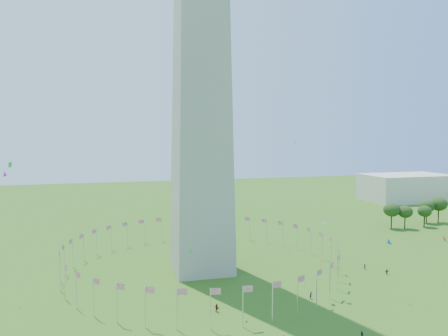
{
  "coord_description": "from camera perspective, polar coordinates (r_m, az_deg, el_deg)",
  "views": [
    {
      "loc": [
        -27.82,
        -75.3,
        41.19
      ],
      "look_at": [
        2.75,
        35.0,
        32.0
      ],
      "focal_mm": 35.0,
      "sensor_mm": 36.0,
      "label": 1
    }
  ],
  "objects": [
    {
      "name": "flag_ring",
      "position": [
        133.49,
        -2.91,
        -11.37
      ],
      "size": [
        80.24,
        80.24,
        9.0
      ],
      "color": "silver",
      "rests_on": "ground"
    },
    {
      "name": "gov_building_east_a",
      "position": [
        288.93,
        22.65,
        -2.36
      ],
      "size": [
        50.0,
        30.0,
        16.0
      ],
      "primitive_type": "cube",
      "color": "beige",
      "rests_on": "ground"
    },
    {
      "name": "crowd",
      "position": [
        100.51,
        13.26,
        -19.2
      ],
      "size": [
        89.7,
        57.38,
        1.92
      ],
      "color": "#59141D",
      "rests_on": "ground"
    },
    {
      "name": "kites_aloft",
      "position": [
        107.82,
        7.48,
        -6.39
      ],
      "size": [
        123.77,
        71.0,
        37.95
      ],
      "color": "white",
      "rests_on": "ground"
    },
    {
      "name": "tree_line_east",
      "position": [
        217.62,
        25.61,
        -5.38
      ],
      "size": [
        53.97,
        15.65,
        11.57
      ],
      "color": "#2A4E1A",
      "rests_on": "ground"
    }
  ]
}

